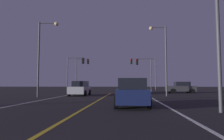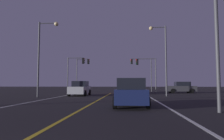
{
  "view_description": "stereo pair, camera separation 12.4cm",
  "coord_description": "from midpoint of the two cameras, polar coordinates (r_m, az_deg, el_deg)",
  "views": [
    {
      "loc": [
        2.35,
        -1.74,
        1.36
      ],
      "look_at": [
        0.55,
        23.35,
        3.11
      ],
      "focal_mm": 32.37,
      "sensor_mm": 36.0,
      "label": 1
    },
    {
      "loc": [
        2.48,
        -1.74,
        1.36
      ],
      "look_at": [
        0.55,
        23.35,
        3.11
      ],
      "focal_mm": 32.37,
      "sensor_mm": 36.0,
      "label": 2
    }
  ],
  "objects": [
    {
      "name": "car_crossing_side",
      "position": [
        32.35,
        18.75,
        -4.71
      ],
      "size": [
        4.3,
        2.02,
        1.7
      ],
      "rotation": [
        0.0,
        0.0,
        3.14
      ],
      "color": "black",
      "rests_on": "ground"
    },
    {
      "name": "street_lamp_right_far",
      "position": [
        23.75,
        13.83,
        5.13
      ],
      "size": [
        1.95,
        0.44,
        8.02
      ],
      "rotation": [
        0.0,
        0.0,
        3.14
      ],
      "color": "#4C4C51",
      "rests_on": "ground"
    },
    {
      "name": "lane_edge_left",
      "position": [
        14.72,
        -25.61,
        -8.88
      ],
      "size": [
        0.16,
        34.03,
        0.01
      ],
      "primitive_type": "cube",
      "color": "silver",
      "rests_on": "ground"
    },
    {
      "name": "lane_edge_right",
      "position": [
        13.05,
        14.84,
        -9.81
      ],
      "size": [
        0.16,
        34.03,
        0.01
      ],
      "primitive_type": "cube",
      "color": "silver",
      "rests_on": "ground"
    },
    {
      "name": "traffic_light_near_left",
      "position": [
        31.37,
        -10.35,
        0.91
      ],
      "size": [
        2.72,
        0.36,
        5.4
      ],
      "color": "#4C4C51",
      "rests_on": "ground"
    },
    {
      "name": "traffic_light_far_left",
      "position": [
        36.78,
        -8.51,
        0.69
      ],
      "size": [
        2.42,
        0.36,
        5.91
      ],
      "color": "#4C4C51",
      "rests_on": "ground"
    },
    {
      "name": "street_lamp_right_near",
      "position": [
        11.35,
        25.37,
        13.5
      ],
      "size": [
        1.83,
        0.44,
        7.35
      ],
      "rotation": [
        0.0,
        0.0,
        3.14
      ],
      "color": "#4C4C51",
      "rests_on": "ground"
    },
    {
      "name": "traffic_light_near_right",
      "position": [
        30.5,
        9.39,
        0.76
      ],
      "size": [
        3.01,
        0.36,
        5.17
      ],
      "rotation": [
        0.0,
        0.0,
        3.14
      ],
      "color": "#4C4C51",
      "rests_on": "ground"
    },
    {
      "name": "car_oncoming",
      "position": [
        24.14,
        -9.16,
        -5.2
      ],
      "size": [
        2.02,
        4.3,
        1.7
      ],
      "rotation": [
        0.0,
        0.0,
        -1.57
      ],
      "color": "black",
      "rests_on": "ground"
    },
    {
      "name": "car_ahead_far",
      "position": [
        30.48,
        4.0,
        -4.97
      ],
      "size": [
        2.02,
        4.3,
        1.7
      ],
      "rotation": [
        0.0,
        0.0,
        1.57
      ],
      "color": "black",
      "rests_on": "ground"
    },
    {
      "name": "lane_center_divider",
      "position": [
        13.05,
        -6.68,
        -9.91
      ],
      "size": [
        0.16,
        34.03,
        0.01
      ],
      "primitive_type": "cube",
      "color": "gold",
      "rests_on": "ground"
    },
    {
      "name": "car_lead_same_lane",
      "position": [
        12.47,
        5.35,
        -6.44
      ],
      "size": [
        2.02,
        4.3,
        1.7
      ],
      "rotation": [
        0.0,
        0.0,
        1.57
      ],
      "color": "black",
      "rests_on": "ground"
    },
    {
      "name": "street_lamp_left_mid",
      "position": [
        22.55,
        -18.98,
        5.66
      ],
      "size": [
        2.16,
        0.44,
        7.95
      ],
      "color": "#4C4C51",
      "rests_on": "ground"
    },
    {
      "name": "traffic_light_far_right",
      "position": [
        35.98,
        8.14,
        0.84
      ],
      "size": [
        3.71,
        0.36,
        5.85
      ],
      "rotation": [
        0.0,
        0.0,
        3.14
      ],
      "color": "#4C4C51",
      "rests_on": "ground"
    }
  ]
}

